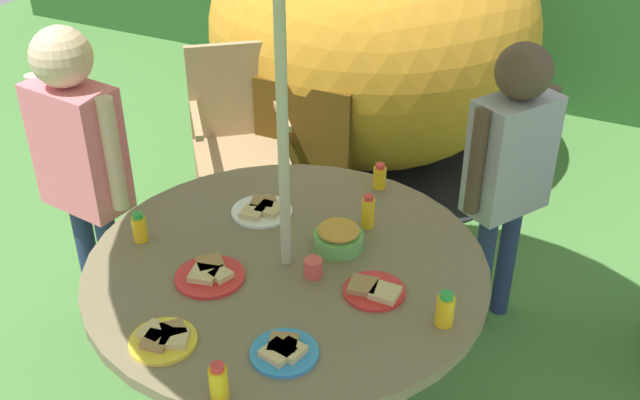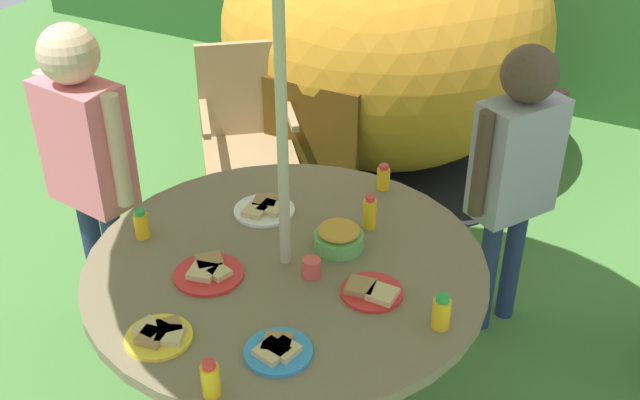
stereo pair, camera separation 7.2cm
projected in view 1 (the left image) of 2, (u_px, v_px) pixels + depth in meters
The scene contains 17 objects.
garden_table at pixel (287, 289), 2.60m from camera, with size 1.36×1.36×0.72m.
wooden_chair at pixel (238, 131), 3.79m from camera, with size 0.63×0.62×0.96m.
dome_tent at pixel (373, 31), 4.36m from camera, with size 1.96×1.96×1.57m.
child_in_grey_shirt at pixel (511, 155), 2.97m from camera, with size 0.33×0.38×1.28m.
child_in_pink_shirt at pixel (79, 148), 2.93m from camera, with size 0.45×0.24×1.35m.
snack_bowl at pixel (339, 237), 2.59m from camera, with size 0.17×0.17×0.09m.
plate_front_edge at pixel (284, 351), 2.15m from camera, with size 0.20×0.20×0.03m.
plate_far_right at pixel (262, 210), 2.80m from camera, with size 0.23×0.23×0.03m.
plate_back_edge at pixel (210, 274), 2.46m from camera, with size 0.23×0.23×0.03m.
plate_mid_right at pixel (374, 290), 2.39m from camera, with size 0.20×0.20×0.03m.
plate_near_right at pixel (164, 338), 2.20m from camera, with size 0.20×0.20×0.03m.
juice_bottle_near_left at pixel (219, 382), 1.99m from camera, with size 0.05×0.05×0.12m.
juice_bottle_far_left at pixel (140, 228), 2.62m from camera, with size 0.05×0.05×0.11m.
juice_bottle_center_front at pixel (368, 212), 2.69m from camera, with size 0.05×0.05×0.13m.
juice_bottle_center_back at pixel (380, 177), 2.94m from camera, with size 0.05×0.05×0.10m.
juice_bottle_mid_left at pixel (445, 310), 2.25m from camera, with size 0.06×0.06×0.12m.
cup_near at pixel (313, 268), 2.46m from camera, with size 0.06×0.06×0.06m, color #E04C47.
Camera 1 is at (1.01, -1.79, 2.23)m, focal length 42.18 mm.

